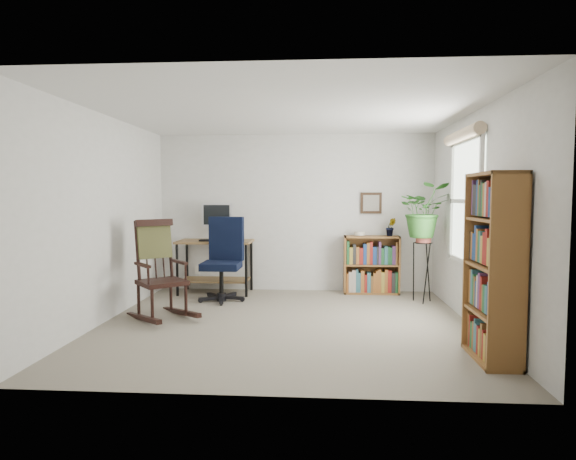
# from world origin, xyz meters

# --- Properties ---
(floor) EXTENTS (4.20, 4.00, 0.00)m
(floor) POSITION_xyz_m (0.00, 0.00, 0.00)
(floor) COLOR gray
(floor) RESTS_ON ground
(ceiling) EXTENTS (4.20, 4.00, 0.00)m
(ceiling) POSITION_xyz_m (0.00, 0.00, 2.40)
(ceiling) COLOR silver
(ceiling) RESTS_ON ground
(wall_back) EXTENTS (4.20, 0.00, 2.40)m
(wall_back) POSITION_xyz_m (0.00, 2.00, 1.20)
(wall_back) COLOR silver
(wall_back) RESTS_ON ground
(wall_front) EXTENTS (4.20, 0.00, 2.40)m
(wall_front) POSITION_xyz_m (0.00, -2.00, 1.20)
(wall_front) COLOR silver
(wall_front) RESTS_ON ground
(wall_left) EXTENTS (0.00, 4.00, 2.40)m
(wall_left) POSITION_xyz_m (-2.10, 0.00, 1.20)
(wall_left) COLOR silver
(wall_left) RESTS_ON ground
(wall_right) EXTENTS (0.00, 4.00, 2.40)m
(wall_right) POSITION_xyz_m (2.10, 0.00, 1.20)
(wall_right) COLOR silver
(wall_right) RESTS_ON ground
(window) EXTENTS (0.12, 1.20, 1.50)m
(window) POSITION_xyz_m (2.06, 0.30, 1.40)
(window) COLOR silver
(window) RESTS_ON wall_right
(desk) EXTENTS (1.11, 0.61, 0.80)m
(desk) POSITION_xyz_m (-1.19, 1.70, 0.40)
(desk) COLOR brown
(desk) RESTS_ON floor
(monitor) EXTENTS (0.46, 0.16, 0.56)m
(monitor) POSITION_xyz_m (-1.19, 1.84, 1.08)
(monitor) COLOR silver
(monitor) RESTS_ON desk
(keyboard) EXTENTS (0.40, 0.15, 0.02)m
(keyboard) POSITION_xyz_m (-1.19, 1.58, 0.81)
(keyboard) COLOR black
(keyboard) RESTS_ON desk
(office_chair) EXTENTS (0.72, 0.72, 1.19)m
(office_chair) POSITION_xyz_m (-0.98, 1.16, 0.59)
(office_chair) COLOR black
(office_chair) RESTS_ON floor
(rocking_chair) EXTENTS (1.15, 1.19, 1.20)m
(rocking_chair) POSITION_xyz_m (-1.49, 0.15, 0.60)
(rocking_chair) COLOR black
(rocking_chair) RESTS_ON floor
(low_bookshelf) EXTENTS (0.82, 0.27, 0.87)m
(low_bookshelf) POSITION_xyz_m (1.16, 1.82, 0.43)
(low_bookshelf) COLOR brown
(low_bookshelf) RESTS_ON floor
(tall_bookshelf) EXTENTS (0.31, 0.73, 1.67)m
(tall_bookshelf) POSITION_xyz_m (1.92, -1.07, 0.83)
(tall_bookshelf) COLOR brown
(tall_bookshelf) RESTS_ON floor
(plant_stand) EXTENTS (0.32, 0.32, 0.96)m
(plant_stand) POSITION_xyz_m (1.80, 1.27, 0.48)
(plant_stand) COLOR black
(plant_stand) RESTS_ON floor
(spider_plant) EXTENTS (1.69, 1.88, 1.46)m
(spider_plant) POSITION_xyz_m (1.80, 1.27, 1.63)
(spider_plant) COLOR #2B6523
(spider_plant) RESTS_ON plant_stand
(potted_plant_small) EXTENTS (0.13, 0.24, 0.11)m
(potted_plant_small) POSITION_xyz_m (1.44, 1.83, 0.92)
(potted_plant_small) COLOR #2B6523
(potted_plant_small) RESTS_ON low_bookshelf
(framed_picture) EXTENTS (0.32, 0.04, 0.32)m
(framed_picture) POSITION_xyz_m (1.16, 1.97, 1.36)
(framed_picture) COLOR black
(framed_picture) RESTS_ON wall_back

